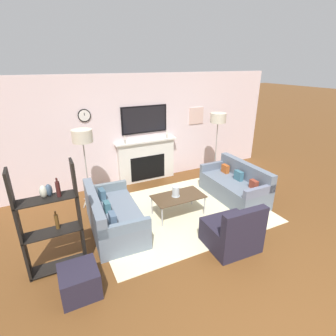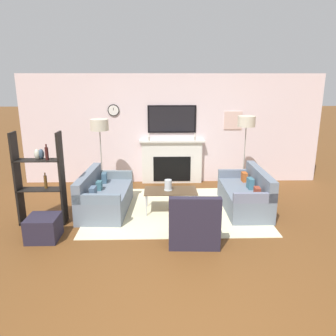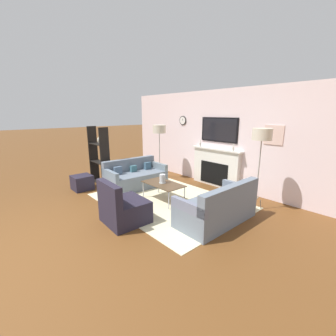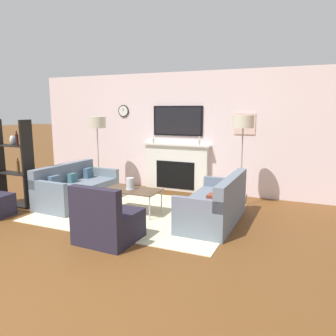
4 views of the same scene
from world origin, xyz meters
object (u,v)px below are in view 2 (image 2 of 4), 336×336
armchair (194,225)px  coffee_table (171,192)px  couch_right (246,195)px  floor_lamp_right (246,123)px  shelf_unit (40,179)px  ottoman (44,228)px  hurricane_candle (168,186)px  couch_left (104,197)px  floor_lamp_left (99,126)px

armchair → coffee_table: 1.33m
coffee_table → armchair: bearing=-75.8°
couch_right → floor_lamp_right: 1.73m
couch_right → shelf_unit: bearing=-171.6°
coffee_table → shelf_unit: 2.43m
couch_right → coffee_table: (-1.53, -0.08, 0.12)m
ottoman → hurricane_candle: bearing=29.1°
couch_left → armchair: 2.15m
hurricane_candle → ottoman: hurricane_candle is taller
hurricane_candle → shelf_unit: shelf_unit is taller
coffee_table → shelf_unit: bearing=-168.2°
floor_lamp_right → armchair: bearing=-119.9°
coffee_table → couch_left: bearing=176.3°
hurricane_candle → floor_lamp_left: 2.14m
couch_left → ottoman: size_ratio=3.37×
couch_right → hurricane_candle: (-1.58, -0.06, 0.24)m
couch_right → floor_lamp_left: size_ratio=0.97×
hurricane_candle → ottoman: (-2.08, -1.16, -0.33)m
shelf_unit → coffee_table: bearing=11.8°
floor_lamp_left → floor_lamp_right: 3.28m
floor_lamp_left → shelf_unit: size_ratio=1.02×
shelf_unit → hurricane_candle: bearing=12.5°
shelf_unit → couch_left: bearing=29.6°
couch_right → couch_left: bearing=180.0°
couch_left → floor_lamp_right: floor_lamp_right is taller
shelf_unit → floor_lamp_left: bearing=64.1°
couch_right → ottoman: 3.86m
hurricane_candle → floor_lamp_left: bearing=142.6°
armchair → floor_lamp_left: floor_lamp_left is taller
hurricane_candle → ottoman: bearing=-150.9°
floor_lamp_left → armchair: bearing=-52.7°
couch_right → ottoman: (-3.66, -1.22, -0.09)m
couch_right → coffee_table: size_ratio=1.60×
couch_right → shelf_unit: (-3.87, -0.57, 0.54)m
floor_lamp_left → floor_lamp_right: floor_lamp_right is taller
couch_left → shelf_unit: (-1.01, -0.57, 0.55)m
couch_left → shelf_unit: shelf_unit is taller
armchair → shelf_unit: 2.84m
floor_lamp_right → floor_lamp_left: bearing=-180.0°
armchair → shelf_unit: size_ratio=0.51×
couch_right → ottoman: size_ratio=3.32×
coffee_table → floor_lamp_right: 2.42m
floor_lamp_left → shelf_unit: bearing=-115.9°
floor_lamp_left → coffee_table: bearing=-37.1°
couch_right → floor_lamp_left: floor_lamp_left is taller
couch_left → floor_lamp_right: (3.07, 1.08, 1.34)m
couch_left → coffee_table: bearing=-3.7°
couch_right → floor_lamp_right: floor_lamp_right is taller
shelf_unit → ottoman: bearing=-71.8°
hurricane_candle → shelf_unit: size_ratio=0.13×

